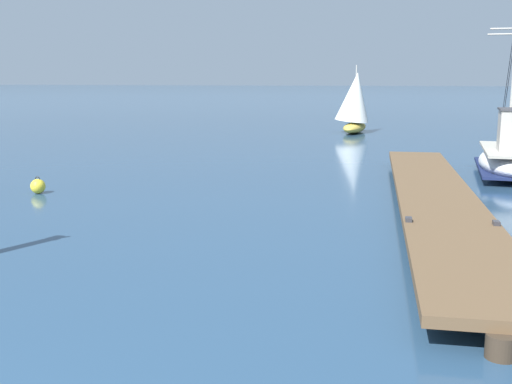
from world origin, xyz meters
TOP-DOWN VIEW (x-y plane):
  - floating_dock at (5.63, 12.72)m, footprint 1.98×16.63m
  - fishing_boat_4 at (8.61, 18.52)m, footprint 2.57×6.81m
  - mooring_buoy at (-4.93, 13.10)m, footprint 0.41×0.41m
  - distant_sailboat at (3.28, 33.30)m, footprint 2.44×3.93m

SIDE VIEW (x-z plane):
  - mooring_buoy at x=-4.93m, z-range -0.03..0.45m
  - floating_dock at x=5.63m, z-range 0.10..0.63m
  - fishing_boat_4 at x=8.61m, z-range -2.97..4.25m
  - distant_sailboat at x=3.28m, z-range -0.21..3.58m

